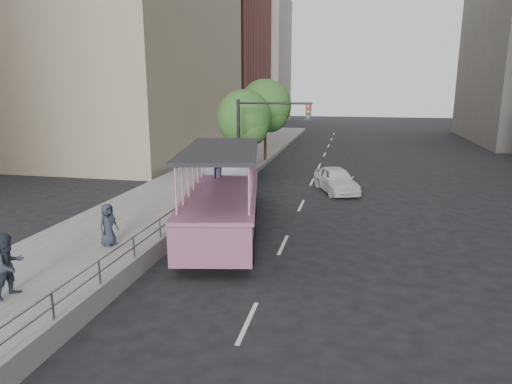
{
  "coord_description": "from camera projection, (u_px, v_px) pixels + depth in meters",
  "views": [
    {
      "loc": [
        3.44,
        -12.36,
        5.93
      ],
      "look_at": [
        0.18,
        2.87,
        2.29
      ],
      "focal_mm": 32.0,
      "sensor_mm": 36.0,
      "label": 1
    }
  ],
  "objects": [
    {
      "name": "midrise_brick",
      "position": [
        193.0,
        31.0,
        60.24
      ],
      "size": [
        18.0,
        16.0,
        26.0
      ],
      "primitive_type": "cube",
      "color": "brown",
      "rests_on": "ground"
    },
    {
      "name": "kerb_wall",
      "position": [
        161.0,
        242.0,
        16.25
      ],
      "size": [
        0.24,
        30.0,
        0.36
      ],
      "primitive_type": "cube",
      "color": "gray",
      "rests_on": "sidewalk"
    },
    {
      "name": "pedestrian_far",
      "position": [
        108.0,
        225.0,
        16.35
      ],
      "size": [
        0.72,
        0.88,
        1.54
      ],
      "primitive_type": "imported",
      "rotation": [
        0.0,
        0.0,
        1.22
      ],
      "color": "#292E3C",
      "rests_on": "sidewalk"
    },
    {
      "name": "ground",
      "position": [
        230.0,
        286.0,
        13.82
      ],
      "size": [
        160.0,
        160.0,
        0.0
      ],
      "primitive_type": "plane",
      "color": "black"
    },
    {
      "name": "car",
      "position": [
        336.0,
        180.0,
        25.93
      ],
      "size": [
        3.13,
        4.53,
        1.43
      ],
      "primitive_type": "imported",
      "rotation": [
        0.0,
        0.0,
        0.38
      ],
      "color": "silver",
      "rests_on": "ground"
    },
    {
      "name": "street_tree_far",
      "position": [
        266.0,
        108.0,
        34.35
      ],
      "size": [
        3.97,
        3.97,
        6.45
      ],
      "color": "#382519",
      "rests_on": "ground"
    },
    {
      "name": "sidewalk",
      "position": [
        176.0,
        196.0,
        24.48
      ],
      "size": [
        5.5,
        80.0,
        0.3
      ],
      "primitive_type": "cube",
      "color": "#9F9F9A",
      "rests_on": "ground"
    },
    {
      "name": "parking_sign",
      "position": [
        218.0,
        184.0,
        20.76
      ],
      "size": [
        0.14,
        0.54,
        2.44
      ],
      "color": "black",
      "rests_on": "ground"
    },
    {
      "name": "street_tree_near",
      "position": [
        245.0,
        120.0,
        28.79
      ],
      "size": [
        3.52,
        3.52,
        5.72
      ],
      "color": "#382519",
      "rests_on": "ground"
    },
    {
      "name": "midrise_stone_b",
      "position": [
        238.0,
        61.0,
        75.75
      ],
      "size": [
        16.0,
        14.0,
        20.0
      ],
      "primitive_type": "cube",
      "color": "gray",
      "rests_on": "ground"
    },
    {
      "name": "guardrail",
      "position": [
        160.0,
        225.0,
        16.1
      ],
      "size": [
        0.07,
        22.0,
        0.71
      ],
      "color": "#ADADB2",
      "rests_on": "kerb_wall"
    },
    {
      "name": "traffic_signal",
      "position": [
        259.0,
        131.0,
        25.27
      ],
      "size": [
        4.2,
        0.32,
        5.2
      ],
      "color": "black",
      "rests_on": "ground"
    },
    {
      "name": "duck_boat",
      "position": [
        225.0,
        197.0,
        19.35
      ],
      "size": [
        4.64,
        11.14,
        3.6
      ],
      "color": "black",
      "rests_on": "ground"
    },
    {
      "name": "pedestrian_mid",
      "position": [
        9.0,
        265.0,
        12.35
      ],
      "size": [
        0.85,
        0.99,
        1.78
      ],
      "primitive_type": "imported",
      "rotation": [
        0.0,
        0.0,
        1.35
      ],
      "color": "#292E3C",
      "rests_on": "sidewalk"
    }
  ]
}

